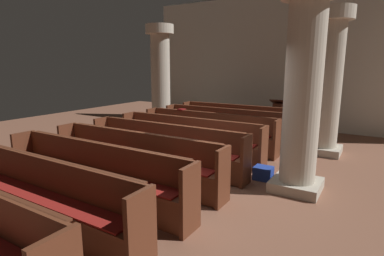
% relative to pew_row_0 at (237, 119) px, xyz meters
% --- Properties ---
extents(ground_plane, '(19.20, 19.20, 0.00)m').
position_rel_pew_row_0_xyz_m(ground_plane, '(0.85, -4.11, -0.49)').
color(ground_plane, brown).
extents(back_wall, '(10.00, 0.16, 4.50)m').
position_rel_pew_row_0_xyz_m(back_wall, '(0.85, 1.97, 1.76)').
color(back_wall, silver).
rests_on(back_wall, ground).
extents(pew_row_0, '(3.72, 0.47, 0.92)m').
position_rel_pew_row_0_xyz_m(pew_row_0, '(0.00, 0.00, 0.00)').
color(pew_row_0, brown).
rests_on(pew_row_0, ground).
extents(pew_row_1, '(3.72, 0.46, 0.92)m').
position_rel_pew_row_0_xyz_m(pew_row_1, '(0.00, -0.95, 0.00)').
color(pew_row_1, brown).
rests_on(pew_row_1, ground).
extents(pew_row_2, '(3.72, 0.46, 0.92)m').
position_rel_pew_row_0_xyz_m(pew_row_2, '(0.00, -1.90, 0.00)').
color(pew_row_2, brown).
rests_on(pew_row_2, ground).
extents(pew_row_3, '(3.72, 0.47, 0.92)m').
position_rel_pew_row_0_xyz_m(pew_row_3, '(0.00, -2.85, 0.00)').
color(pew_row_3, brown).
rests_on(pew_row_3, ground).
extents(pew_row_4, '(3.72, 0.46, 0.92)m').
position_rel_pew_row_0_xyz_m(pew_row_4, '(0.00, -3.80, 0.00)').
color(pew_row_4, brown).
rests_on(pew_row_4, ground).
extents(pew_row_5, '(3.72, 0.46, 0.92)m').
position_rel_pew_row_0_xyz_m(pew_row_5, '(0.00, -4.75, 0.00)').
color(pew_row_5, brown).
rests_on(pew_row_5, ground).
extents(pew_row_6, '(3.72, 0.47, 0.92)m').
position_rel_pew_row_0_xyz_m(pew_row_6, '(0.00, -5.70, 0.00)').
color(pew_row_6, brown).
rests_on(pew_row_6, ground).
extents(pew_row_7, '(3.72, 0.46, 0.92)m').
position_rel_pew_row_0_xyz_m(pew_row_7, '(0.00, -6.65, 0.00)').
color(pew_row_7, brown).
rests_on(pew_row_7, ground).
extents(pillar_aisle_side, '(0.92, 0.92, 3.45)m').
position_rel_pew_row_0_xyz_m(pillar_aisle_side, '(2.67, -0.83, 1.30)').
color(pillar_aisle_side, '#B6AD9A').
rests_on(pillar_aisle_side, ground).
extents(pillar_far_side, '(0.92, 0.92, 3.45)m').
position_rel_pew_row_0_xyz_m(pillar_far_side, '(-2.62, -0.44, 1.30)').
color(pillar_far_side, '#B6AD9A').
rests_on(pillar_far_side, ground).
extents(pillar_aisle_rear, '(0.87, 0.87, 3.45)m').
position_rel_pew_row_0_xyz_m(pillar_aisle_rear, '(2.67, -3.56, 1.30)').
color(pillar_aisle_rear, '#B6AD9A').
rests_on(pillar_aisle_rear, ground).
extents(lectern, '(0.48, 0.45, 1.08)m').
position_rel_pew_row_0_xyz_m(lectern, '(1.01, 0.96, -0.04)').
color(lectern, '#492215').
rests_on(lectern, ground).
extents(hymn_book, '(0.16, 0.22, 0.03)m').
position_rel_pew_row_0_xyz_m(hymn_book, '(-0.94, -1.71, 0.44)').
color(hymn_book, maroon).
rests_on(hymn_book, pew_row_2).
extents(kneeler_box_blue, '(0.34, 0.29, 0.25)m').
position_rel_pew_row_0_xyz_m(kneeler_box_blue, '(2.01, -3.36, -0.37)').
color(kneeler_box_blue, navy).
rests_on(kneeler_box_blue, ground).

